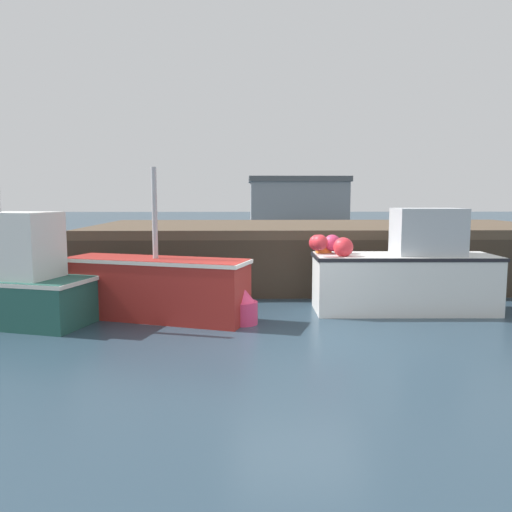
# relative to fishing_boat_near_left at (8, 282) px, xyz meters

# --- Properties ---
(ground) EXTENTS (120.00, 160.00, 0.10)m
(ground) POSITION_rel_fishing_boat_near_left_xyz_m (5.99, -1.40, -0.93)
(ground) COLOR #283D4C
(pier) EXTENTS (13.97, 6.06, 1.79)m
(pier) POSITION_rel_fishing_boat_near_left_xyz_m (7.37, 4.86, 0.59)
(pier) COLOR brown
(pier) RESTS_ON ground
(fishing_boat_near_left) EXTENTS (4.03, 2.38, 5.24)m
(fishing_boat_near_left) POSITION_rel_fishing_boat_near_left_xyz_m (0.00, 0.00, 0.00)
(fishing_boat_near_left) COLOR #23564C
(fishing_boat_near_left) RESTS_ON ground
(fishing_boat_near_right) EXTENTS (4.23, 2.36, 3.29)m
(fishing_boat_near_right) POSITION_rel_fishing_boat_near_left_xyz_m (3.05, 0.33, -0.17)
(fishing_boat_near_right) COLOR maroon
(fishing_boat_near_right) RESTS_ON ground
(fishing_boat_mid) EXTENTS (4.30, 1.50, 2.40)m
(fishing_boat_mid) POSITION_rel_fishing_boat_near_left_xyz_m (8.71, 0.89, 0.05)
(fishing_boat_mid) COLOR silver
(fishing_boat_mid) RESTS_ON ground
(rowboat) EXTENTS (1.86, 1.31, 0.39)m
(rowboat) POSITION_rel_fishing_boat_near_left_xyz_m (9.98, 1.57, -0.70)
(rowboat) COLOR silver
(rowboat) RESTS_ON ground
(warehouse) EXTENTS (9.29, 6.52, 4.51)m
(warehouse) POSITION_rel_fishing_boat_near_left_xyz_m (10.13, 38.35, 1.39)
(warehouse) COLOR gray
(warehouse) RESTS_ON ground
(mooring_buoy_foreground) EXTENTS (0.61, 0.61, 0.79)m
(mooring_buoy_foreground) POSITION_rel_fishing_boat_near_left_xyz_m (4.95, -0.19, -0.53)
(mooring_buoy_foreground) COLOR #DB3866
(mooring_buoy_foreground) RESTS_ON ground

